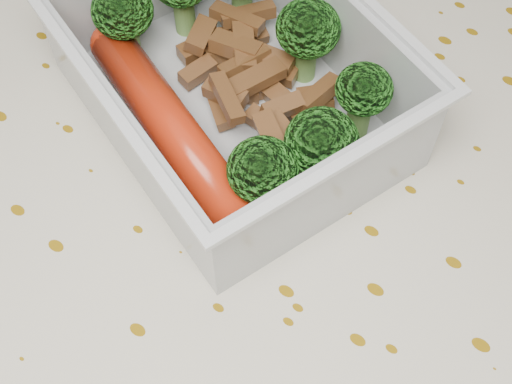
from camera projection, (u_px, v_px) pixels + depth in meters
The scene contains 6 objects.
dining_table at pixel (254, 272), 0.47m from camera, with size 1.40×0.90×0.75m.
tablecloth at pixel (254, 237), 0.43m from camera, with size 1.46×0.96×0.19m.
lunch_container at pixel (233, 88), 0.41m from camera, with size 0.24×0.22×0.07m.
broccoli_florets at pixel (253, 55), 0.40m from camera, with size 0.18×0.15×0.06m.
meat_pile at pixel (251, 74), 0.42m from camera, with size 0.11×0.10×0.03m.
sausage at pixel (172, 129), 0.39m from camera, with size 0.16×0.08×0.03m.
Camera 1 is at (0.11, -0.16, 1.10)m, focal length 50.00 mm.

